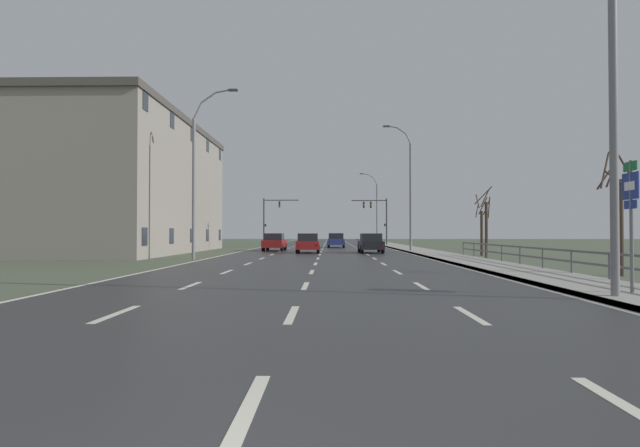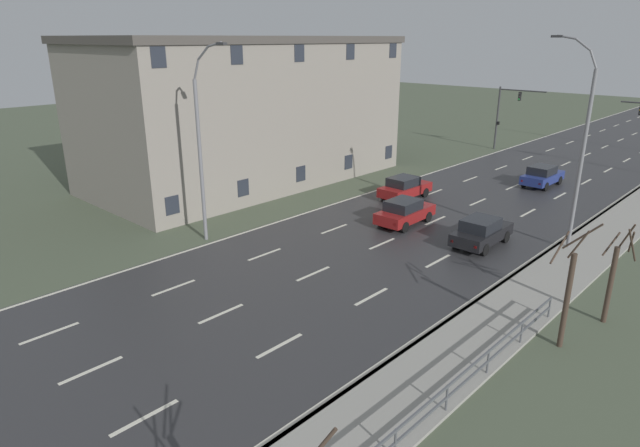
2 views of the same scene
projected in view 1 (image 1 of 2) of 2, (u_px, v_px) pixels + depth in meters
The scene contains 19 objects.
ground_plane at pixel (323, 250), 50.59m from camera, with size 160.00×160.00×0.12m.
road_asphalt_strip at pixel (324, 246), 62.58m from camera, with size 14.00×120.00×0.03m.
sidewalk_right at pixel (392, 245), 62.42m from camera, with size 3.00×120.00×0.12m.
guardrail at pixel (556, 256), 20.43m from camera, with size 0.07×28.58×1.00m.
street_lamp_foreground at pixel (605, 70), 12.28m from camera, with size 2.83×0.24×11.44m.
street_lamp_midground at pixel (409, 190), 43.18m from camera, with size 2.42×0.24×10.81m.
street_lamp_distant at pixel (376, 209), 74.07m from camera, with size 2.60×0.24×10.33m.
street_lamp_left_bank at pixel (197, 176), 31.11m from camera, with size 2.79×0.24×10.49m.
highway_sign at pixel (631, 209), 12.89m from camera, with size 0.09×0.68×3.47m.
traffic_signal_right at pixel (378, 213), 64.23m from camera, with size 4.52×0.36×5.95m.
traffic_signal_left at pixel (270, 215), 66.36m from camera, with size 4.62×0.36×6.13m.
car_near_left at pixel (336, 240), 54.99m from camera, with size 1.89×4.13×1.57m.
car_far_right at pixel (308, 243), 40.55m from camera, with size 1.91×4.14×1.57m.
car_far_left at pixel (274, 242), 45.18m from camera, with size 1.91×4.14×1.57m.
car_mid_centre at pixel (371, 243), 40.40m from camera, with size 1.91×4.14×1.57m.
brick_building at pixel (122, 187), 41.67m from camera, with size 11.82×23.98×10.76m.
bare_tree_near at pixel (619, 217), 19.13m from camera, with size 1.21×1.46×4.81m.
bare_tree_mid at pixel (486, 226), 33.08m from camera, with size 1.22×1.13×4.72m.
bare_tree_far at pixel (482, 229), 36.04m from camera, with size 1.09×1.17×4.17m.
Camera 1 is at (0.75, -2.63, 1.64)m, focal length 28.55 mm.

